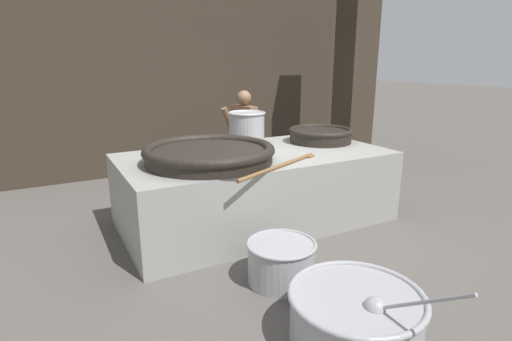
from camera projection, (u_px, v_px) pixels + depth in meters
The scene contains 11 objects.
ground_plane at pixel (256, 220), 5.03m from camera, with size 60.00×60.00×0.00m, color #56514C.
back_wall at pixel (176, 69), 7.10m from camera, with size 7.12×0.24×3.60m, color #382D23.
support_pillar at pixel (355, 69), 7.02m from camera, with size 0.53×0.53×3.60m, color #382D23.
hearth_platform at pixel (256, 187), 4.92m from camera, with size 3.20×1.64×0.87m.
giant_wok_near at pixel (209, 153), 4.34m from camera, with size 1.43×1.43×0.19m.
giant_wok_far at pixel (321, 135), 5.44m from camera, with size 0.87×0.87×0.19m.
stock_pot at pixel (247, 127), 5.29m from camera, with size 0.50×0.50×0.43m.
stirring_paddle at pixel (282, 165), 4.18m from camera, with size 1.26×0.64×0.04m.
cook at pixel (244, 138), 5.99m from camera, with size 0.42×0.60×1.53m.
prep_bowl_vegetables at pixel (356, 315), 2.80m from camera, with size 0.96×1.25×0.79m.
prep_bowl_meat at pixel (281, 260), 3.58m from camera, with size 0.63×0.63×0.39m.
Camera 1 is at (-2.24, -4.12, 1.93)m, focal length 28.00 mm.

